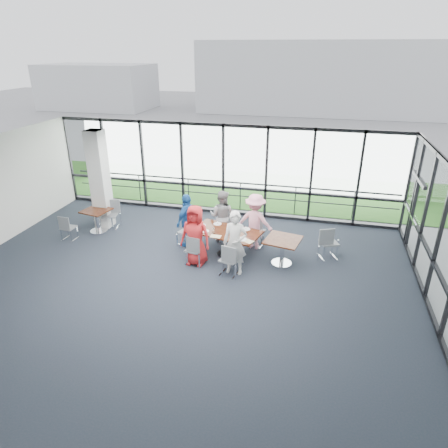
% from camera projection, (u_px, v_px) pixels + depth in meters
% --- Properties ---
extents(floor, '(12.00, 10.00, 0.02)m').
position_uv_depth(floor, '(176.00, 287.00, 10.04)').
color(floor, '#1E262F').
rests_on(floor, ground).
extents(ceiling, '(12.00, 10.00, 0.04)m').
position_uv_depth(ceiling, '(168.00, 163.00, 8.73)').
color(ceiling, white).
rests_on(ceiling, ground).
extents(wall_front, '(12.00, 0.10, 3.20)m').
position_uv_depth(wall_front, '(30.00, 393.00, 4.95)').
color(wall_front, silver).
rests_on(wall_front, ground).
extents(curtain_wall_back, '(12.00, 0.10, 3.20)m').
position_uv_depth(curtain_wall_back, '(223.00, 170.00, 13.82)').
color(curtain_wall_back, white).
rests_on(curtain_wall_back, ground).
extents(exit_door, '(0.12, 1.60, 2.10)m').
position_uv_depth(exit_door, '(413.00, 215.00, 11.63)').
color(exit_door, black).
rests_on(exit_door, ground).
extents(structural_column, '(0.50, 0.50, 3.20)m').
position_uv_depth(structural_column, '(100.00, 180.00, 12.83)').
color(structural_column, silver).
rests_on(structural_column, ground).
extents(apron, '(80.00, 70.00, 0.02)m').
position_uv_depth(apron, '(249.00, 174.00, 18.91)').
color(apron, gray).
rests_on(apron, ground).
extents(grass_strip, '(80.00, 5.00, 0.01)m').
position_uv_depth(grass_strip, '(240.00, 187.00, 17.13)').
color(grass_strip, '#235E1E').
rests_on(grass_strip, ground).
extents(hangar_main, '(24.00, 10.00, 6.00)m').
position_uv_depth(hangar_main, '(337.00, 76.00, 36.30)').
color(hangar_main, '#BABCC0').
rests_on(hangar_main, ground).
extents(hangar_aux, '(10.00, 6.00, 4.00)m').
position_uv_depth(hangar_aux, '(98.00, 87.00, 37.97)').
color(hangar_aux, '#BABCC0').
rests_on(hangar_aux, ground).
extents(guard_rail, '(12.00, 0.06, 0.06)m').
position_uv_depth(guard_rail, '(227.00, 195.00, 14.80)').
color(guard_rail, '#2D2D33').
rests_on(guard_rail, ground).
extents(main_table, '(2.10, 1.49, 0.75)m').
position_uv_depth(main_table, '(227.00, 235.00, 11.35)').
color(main_table, black).
rests_on(main_table, ground).
extents(side_table_left, '(0.92, 0.92, 0.75)m').
position_uv_depth(side_table_left, '(97.00, 214.00, 12.80)').
color(side_table_left, black).
rests_on(side_table_left, ground).
extents(side_table_right, '(1.07, 1.07, 0.75)m').
position_uv_depth(side_table_right, '(283.00, 243.00, 10.86)').
color(side_table_right, black).
rests_on(side_table_right, ground).
extents(diner_near_left, '(0.88, 0.61, 1.71)m').
position_uv_depth(diner_near_left, '(195.00, 235.00, 10.79)').
color(diner_near_left, red).
rests_on(diner_near_left, ground).
extents(diner_near_right, '(0.64, 0.47, 1.74)m').
position_uv_depth(diner_near_right, '(235.00, 243.00, 10.34)').
color(diner_near_right, silver).
rests_on(diner_near_right, ground).
extents(diner_far_left, '(0.85, 0.58, 1.64)m').
position_uv_depth(diner_far_left, '(222.00, 216.00, 12.10)').
color(diner_far_left, gray).
rests_on(diner_far_left, ground).
extents(diner_far_right, '(1.16, 0.72, 1.68)m').
position_uv_depth(diner_far_right, '(255.00, 221.00, 11.68)').
color(diner_far_right, pink).
rests_on(diner_far_right, ground).
extents(diner_end, '(0.82, 1.08, 1.64)m').
position_uv_depth(diner_end, '(188.00, 220.00, 11.83)').
color(diner_end, '#184E96').
rests_on(diner_end, ground).
extents(chair_main_nl, '(0.49, 0.49, 0.86)m').
position_uv_depth(chair_main_nl, '(194.00, 250.00, 10.95)').
color(chair_main_nl, slate).
rests_on(chair_main_nl, ground).
extents(chair_main_nr, '(0.52, 0.52, 0.89)m').
position_uv_depth(chair_main_nr, '(229.00, 259.00, 10.41)').
color(chair_main_nr, slate).
rests_on(chair_main_nr, ground).
extents(chair_main_fl, '(0.50, 0.50, 0.89)m').
position_uv_depth(chair_main_fl, '(224.00, 226.00, 12.37)').
color(chair_main_fl, slate).
rests_on(chair_main_fl, ground).
extents(chair_main_fr, '(0.54, 0.54, 0.91)m').
position_uv_depth(chair_main_fr, '(257.00, 231.00, 11.98)').
color(chair_main_fr, slate).
rests_on(chair_main_fr, ground).
extents(chair_main_end, '(0.50, 0.50, 0.81)m').
position_uv_depth(chair_main_end, '(186.00, 232.00, 12.06)').
color(chair_main_end, slate).
rests_on(chair_main_end, ground).
extents(chair_spare_la, '(0.41, 0.41, 0.81)m').
position_uv_depth(chair_spare_la, '(68.00, 228.00, 12.34)').
color(chair_spare_la, slate).
rests_on(chair_spare_la, ground).
extents(chair_spare_lb, '(0.54, 0.54, 0.92)m').
position_uv_depth(chair_spare_lb, '(110.00, 215.00, 13.10)').
color(chair_spare_lb, slate).
rests_on(chair_spare_lb, ground).
extents(chair_spare_r, '(0.61, 0.61, 0.94)m').
position_uv_depth(chair_spare_r, '(329.00, 243.00, 11.25)').
color(chair_spare_r, slate).
rests_on(chair_spare_r, ground).
extents(plate_nl, '(0.23, 0.23, 0.01)m').
position_uv_depth(plate_nl, '(205.00, 231.00, 11.27)').
color(plate_nl, white).
rests_on(plate_nl, main_table).
extents(plate_nr, '(0.27, 0.27, 0.01)m').
position_uv_depth(plate_nr, '(242.00, 239.00, 10.80)').
color(plate_nr, white).
rests_on(plate_nr, main_table).
extents(plate_fl, '(0.24, 0.24, 0.01)m').
position_uv_depth(plate_fl, '(217.00, 224.00, 11.74)').
color(plate_fl, white).
rests_on(plate_fl, main_table).
extents(plate_fr, '(0.25, 0.25, 0.01)m').
position_uv_depth(plate_fr, '(246.00, 229.00, 11.40)').
color(plate_fr, white).
rests_on(plate_fr, main_table).
extents(plate_end, '(0.25, 0.25, 0.01)m').
position_uv_depth(plate_end, '(202.00, 225.00, 11.64)').
color(plate_end, white).
rests_on(plate_end, main_table).
extents(tumbler_a, '(0.07, 0.07, 0.14)m').
position_uv_depth(tumbler_a, '(214.00, 231.00, 11.14)').
color(tumbler_a, white).
rests_on(tumbler_a, main_table).
extents(tumbler_b, '(0.07, 0.07, 0.14)m').
position_uv_depth(tumbler_b, '(233.00, 234.00, 10.96)').
color(tumbler_b, white).
rests_on(tumbler_b, main_table).
extents(tumbler_c, '(0.07, 0.07, 0.14)m').
position_uv_depth(tumbler_c, '(233.00, 226.00, 11.47)').
color(tumbler_c, white).
rests_on(tumbler_c, main_table).
extents(tumbler_d, '(0.07, 0.07, 0.14)m').
position_uv_depth(tumbler_d, '(202.00, 226.00, 11.43)').
color(tumbler_d, white).
rests_on(tumbler_d, main_table).
extents(menu_a, '(0.30, 0.21, 0.00)m').
position_uv_depth(menu_a, '(216.00, 236.00, 10.98)').
color(menu_a, white).
rests_on(menu_a, main_table).
extents(menu_b, '(0.36, 0.32, 0.00)m').
position_uv_depth(menu_b, '(248.00, 241.00, 10.71)').
color(menu_b, white).
rests_on(menu_b, main_table).
extents(menu_c, '(0.36, 0.32, 0.00)m').
position_uv_depth(menu_c, '(237.00, 226.00, 11.59)').
color(menu_c, white).
rests_on(menu_c, main_table).
extents(condiment_caddy, '(0.10, 0.07, 0.04)m').
position_uv_depth(condiment_caddy, '(228.00, 229.00, 11.36)').
color(condiment_caddy, black).
rests_on(condiment_caddy, main_table).
extents(ketchup_bottle, '(0.06, 0.06, 0.18)m').
position_uv_depth(ketchup_bottle, '(231.00, 227.00, 11.31)').
color(ketchup_bottle, '#B00D1D').
rests_on(ketchup_bottle, main_table).
extents(green_bottle, '(0.05, 0.05, 0.20)m').
position_uv_depth(green_bottle, '(232.00, 228.00, 11.23)').
color(green_bottle, '#277E3F').
rests_on(green_bottle, main_table).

